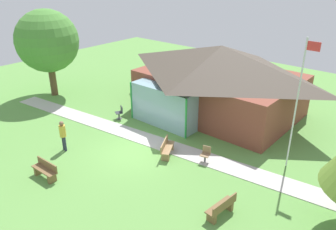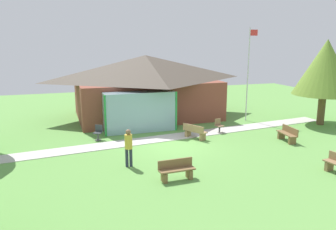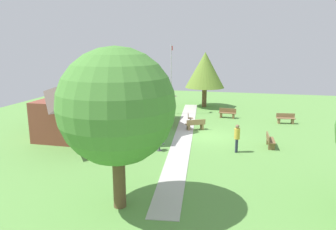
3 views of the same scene
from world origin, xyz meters
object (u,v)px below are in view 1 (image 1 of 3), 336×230
Objects in this scene: bench_rear_near_path at (167,148)px; tree_west_hedge at (47,41)px; bench_front_center at (45,170)px; patio_chair_west at (120,113)px; pavilion at (218,79)px; patio_chair_lawn_spare at (206,155)px; visitor_strolling_lawn at (63,134)px; bench_mid_right at (222,208)px; flagpole at (298,101)px.

tree_west_hedge reaches higher than bench_rear_near_path.
patio_chair_west is at bearing -73.53° from bench_front_center.
pavilion reaches higher than bench_front_center.
visitor_strolling_lawn reaches higher than patio_chair_lawn_spare.
bench_front_center is at bearing -34.53° from tree_west_hedge.
patio_chair_lawn_spare is (-2.80, 2.95, 0.01)m from bench_mid_right.
flagpole is at bearing -142.94° from patio_chair_west.
tree_west_hedge reaches higher than bench_mid_right.
flagpole is 11.98m from visitor_strolling_lawn.
pavilion is 10.75m from bench_mid_right.
tree_west_hedge is at bearing -154.71° from pavilion.
bench_front_center is 0.99× the size of bench_rear_near_path.
tree_west_hedge is at bearing 30.69° from patio_chair_west.
visitor_strolling_lawn is (-3.39, -9.80, -1.34)m from pavilion.
visitor_strolling_lawn is (-6.51, -3.99, 0.61)m from patio_chair_lawn_spare.
pavilion is 7.07× the size of bench_mid_right.
bench_rear_near_path is at bearing -5.61° from tree_west_hedge.
bench_mid_right and bench_rear_near_path have the same top height.
bench_mid_right and bench_front_center have the same top height.
tree_west_hedge is at bearing -123.30° from bench_rear_near_path.
bench_mid_right is 1.01× the size of bench_front_center.
patio_chair_lawn_spare is (1.95, 0.77, 0.01)m from bench_rear_near_path.
bench_mid_right is 4.07m from patio_chair_lawn_spare.
patio_chair_west reaches higher than bench_front_center.
patio_chair_west is (-2.30, 6.79, 0.01)m from bench_front_center.
flagpole reaches higher than visitor_strolling_lawn.
flagpole is at bearing 92.79° from bench_rear_near_path.
tree_west_hedge is (-7.94, 4.45, 3.13)m from visitor_strolling_lawn.
patio_chair_lawn_spare is 7.66m from visitor_strolling_lawn.
patio_chair_west is at bearing 2.23° from tree_west_hedge.
bench_mid_right is 0.88× the size of visitor_strolling_lawn.
patio_chair_west is 0.13× the size of tree_west_hedge.
patio_chair_lawn_spare is 0.13× the size of tree_west_hedge.
pavilion reaches higher than patio_chair_west.
visitor_strolling_lawn is at bearing 19.04° from patio_chair_lawn_spare.
bench_mid_right is 9.39m from visitor_strolling_lawn.
patio_chair_lawn_spare is 0.49× the size of visitor_strolling_lawn.
patio_chair_west is (-4.16, -5.07, -1.94)m from pavilion.
tree_west_hedge reaches higher than patio_chair_west.
bench_mid_right is at bearing -55.93° from pavilion.
visitor_strolling_lawn is (-9.86, -6.34, -2.51)m from flagpole.
bench_rear_near_path is at bearing -135.16° from visitor_strolling_lawn.
flagpole is 6.17m from bench_mid_right.
tree_west_hedge is (-12.50, 1.23, 3.75)m from bench_rear_near_path.
tree_west_hedge is at bearing 84.37° from bench_mid_right.
bench_mid_right is 8.39m from bench_front_center.
patio_chair_lawn_spare reaches higher than bench_front_center.
flagpole reaches higher than bench_rear_near_path.
patio_chair_west reaches higher than bench_rear_near_path.
flagpole is 1.00× the size of tree_west_hedge.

